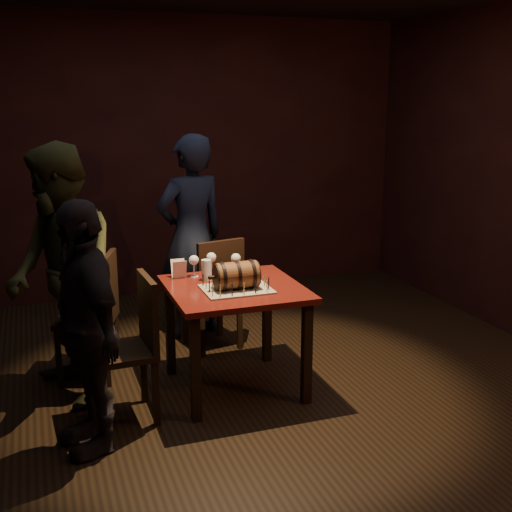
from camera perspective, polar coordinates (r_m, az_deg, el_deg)
name	(u,v)px	position (r m, az deg, el deg)	size (l,w,h in m)	color
room_shell	(247,192)	(4.23, -0.77, 5.68)	(5.04, 5.04, 2.80)	black
pub_table	(235,302)	(4.43, -1.91, -4.07)	(0.90, 0.90, 0.75)	#4B100C
cake_board	(236,289)	(4.31, -1.75, -2.97)	(0.45, 0.35, 0.01)	#A09581
barrel_cake	(236,275)	(4.28, -1.76, -1.72)	(0.34, 0.20, 0.20)	brown
birthday_candles	(236,282)	(4.30, -1.75, -2.37)	(0.40, 0.30, 0.09)	#DDD384
wine_glass_left	(194,261)	(4.61, -5.55, -0.46)	(0.07, 0.07, 0.16)	silver
wine_glass_mid	(211,258)	(4.68, -3.99, -0.21)	(0.07, 0.07, 0.16)	silver
wine_glass_right	(236,259)	(4.64, -1.80, -0.29)	(0.07, 0.07, 0.16)	silver
pint_of_ale	(207,271)	(4.52, -4.42, -1.30)	(0.07, 0.07, 0.15)	silver
menu_card	(179,269)	(4.61, -6.88, -1.17)	(0.10, 0.05, 0.13)	white
chair_back	(215,288)	(5.14, -3.63, -2.86)	(0.48, 0.48, 0.93)	black
chair_left_rear	(97,309)	(4.77, -13.95, -4.63)	(0.51, 0.51, 0.93)	black
chair_left_front	(134,340)	(4.15, -10.83, -7.34)	(0.42, 0.42, 0.93)	black
person_back	(191,237)	(5.44, -5.77, 1.71)	(0.63, 0.41, 1.72)	black
person_left_rear	(62,276)	(4.38, -16.90, -1.73)	(0.85, 0.66, 1.74)	#373A1D
person_left_front	(86,327)	(3.79, -14.90, -6.15)	(0.87, 0.36, 1.48)	black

